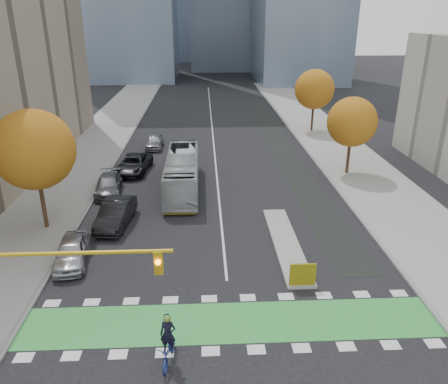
{
  "coord_description": "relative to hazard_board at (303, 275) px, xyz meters",
  "views": [
    {
      "loc": [
        -1.14,
        -15.43,
        13.57
      ],
      "look_at": [
        0.12,
        10.68,
        3.0
      ],
      "focal_mm": 35.0,
      "sensor_mm": 36.0,
      "label": 1
    }
  ],
  "objects": [
    {
      "name": "parked_car_d",
      "position": [
        -11.67,
        19.35,
        -0.02
      ],
      "size": [
        3.21,
        5.87,
        1.56
      ],
      "primitive_type": "imported",
      "rotation": [
        0.0,
        0.0,
        -0.11
      ],
      "color": "black",
      "rests_on": "ground"
    },
    {
      "name": "parked_car_a",
      "position": [
        -13.0,
        3.15,
        -0.05
      ],
      "size": [
        2.28,
        4.59,
        1.5
      ],
      "primitive_type": "imported",
      "rotation": [
        0.0,
        0.0,
        0.12
      ],
      "color": "#A9A8AD",
      "rests_on": "ground"
    },
    {
      "name": "bike_crossing",
      "position": [
        -4.0,
        -2.7,
        -0.79
      ],
      "size": [
        20.0,
        3.0,
        0.01
      ],
      "primitive_type": "cube",
      "color": "green",
      "rests_on": "ground"
    },
    {
      "name": "parked_car_e",
      "position": [
        -10.54,
        27.31,
        -0.06
      ],
      "size": [
        1.82,
        4.36,
        1.47
      ],
      "primitive_type": "imported",
      "rotation": [
        0.0,
        0.0,
        -0.02
      ],
      "color": "gray",
      "rests_on": "ground"
    },
    {
      "name": "bus",
      "position": [
        -6.96,
        14.64,
        0.74
      ],
      "size": [
        2.62,
        11.07,
        3.08
      ],
      "primitive_type": "imported",
      "rotation": [
        0.0,
        0.0,
        0.0
      ],
      "color": "#AFB4B7",
      "rests_on": "ground"
    },
    {
      "name": "curb_west",
      "position": [
        -14.0,
        15.8,
        -0.73
      ],
      "size": [
        0.3,
        120.0,
        0.16
      ],
      "primitive_type": "cube",
      "color": "gray",
      "rests_on": "ground"
    },
    {
      "name": "bike_lane_paint",
      "position": [
        3.5,
        25.8,
        -0.8
      ],
      "size": [
        2.5,
        50.0,
        0.01
      ],
      "primitive_type": "cube",
      "color": "black",
      "rests_on": "ground"
    },
    {
      "name": "curb_east",
      "position": [
        6.0,
        15.8,
        -0.73
      ],
      "size": [
        0.3,
        120.0,
        0.16
      ],
      "primitive_type": "cube",
      "color": "gray",
      "rests_on": "ground"
    },
    {
      "name": "ground",
      "position": [
        -4.0,
        -4.2,
        -0.8
      ],
      "size": [
        300.0,
        300.0,
        0.0
      ],
      "primitive_type": "plane",
      "color": "black",
      "rests_on": "ground"
    },
    {
      "name": "traffic_signal_west",
      "position": [
        -11.93,
        -4.71,
        3.23
      ],
      "size": [
        8.53,
        0.56,
        5.2
      ],
      "color": "#BF9914",
      "rests_on": "ground"
    },
    {
      "name": "centre_line",
      "position": [
        -4.0,
        35.8,
        -0.8
      ],
      "size": [
        0.15,
        70.0,
        0.01
      ],
      "primitive_type": "cube",
      "color": "silver",
      "rests_on": "ground"
    },
    {
      "name": "cyclist",
      "position": [
        -6.75,
        -5.11,
        -0.01
      ],
      "size": [
        1.0,
        2.13,
        2.36
      ],
      "rotation": [
        0.0,
        0.0,
        -0.14
      ],
      "color": "navy",
      "rests_on": "ground"
    },
    {
      "name": "tree_east_far",
      "position": [
        8.5,
        33.8,
        4.44
      ],
      "size": [
        4.8,
        4.8,
        7.65
      ],
      "color": "#332114",
      "rests_on": "ground"
    },
    {
      "name": "sidewalk_east",
      "position": [
        9.5,
        15.8,
        -0.73
      ],
      "size": [
        7.0,
        120.0,
        0.15
      ],
      "primitive_type": "cube",
      "color": "gray",
      "rests_on": "ground"
    },
    {
      "name": "sidewalk_west",
      "position": [
        -17.5,
        15.8,
        -0.73
      ],
      "size": [
        7.0,
        120.0,
        0.15
      ],
      "primitive_type": "cube",
      "color": "gray",
      "rests_on": "ground"
    },
    {
      "name": "tree_west",
      "position": [
        -16.0,
        7.8,
        4.82
      ],
      "size": [
        5.2,
        5.2,
        8.22
      ],
      "color": "#332114",
      "rests_on": "ground"
    },
    {
      "name": "hazard_board",
      "position": [
        0.0,
        0.0,
        0.0
      ],
      "size": [
        1.4,
        0.12,
        1.3
      ],
      "primitive_type": "cube",
      "color": "yellow",
      "rests_on": "median_island"
    },
    {
      "name": "parked_car_b",
      "position": [
        -11.33,
        8.15,
        0.05
      ],
      "size": [
        2.31,
        5.3,
        1.69
      ],
      "primitive_type": "imported",
      "rotation": [
        0.0,
        0.0,
        -0.1
      ],
      "color": "black",
      "rests_on": "ground"
    },
    {
      "name": "median_island",
      "position": [
        0.0,
        4.8,
        -0.72
      ],
      "size": [
        1.6,
        10.0,
        0.16
      ],
      "primitive_type": "cube",
      "color": "gray",
      "rests_on": "ground"
    },
    {
      "name": "parked_car_c",
      "position": [
        -13.0,
        14.1,
        -0.09
      ],
      "size": [
        2.48,
        5.09,
        1.43
      ],
      "primitive_type": "imported",
      "rotation": [
        0.0,
        0.0,
        0.1
      ],
      "color": "#4B4B50",
      "rests_on": "ground"
    },
    {
      "name": "tree_east_near",
      "position": [
        8.0,
        17.8,
        4.06
      ],
      "size": [
        4.4,
        4.4,
        7.08
      ],
      "color": "#332114",
      "rests_on": "ground"
    }
  ]
}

